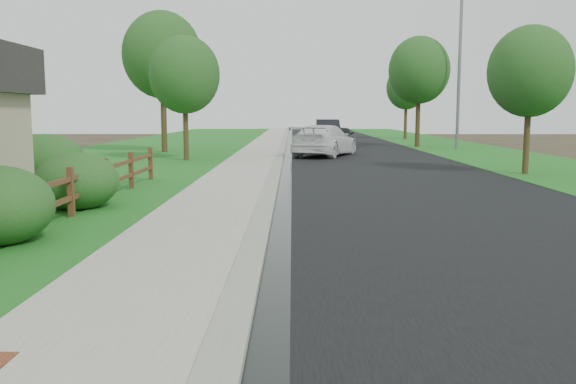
{
  "coord_description": "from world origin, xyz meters",
  "views": [
    {
      "loc": [
        1.02,
        -4.95,
        2.21
      ],
      "look_at": [
        0.95,
        4.96,
        0.92
      ],
      "focal_mm": 38.0,
      "sensor_mm": 36.0,
      "label": 1
    }
  ],
  "objects_px": {
    "ranch_fence": "(48,198)",
    "dark_car_mid": "(341,136)",
    "white_suv": "(324,140)",
    "streetlight": "(457,59)"
  },
  "relations": [
    {
      "from": "ranch_fence",
      "to": "dark_car_mid",
      "type": "relative_size",
      "value": 4.26
    },
    {
      "from": "dark_car_mid",
      "to": "white_suv",
      "type": "bearing_deg",
      "value": 88.53
    },
    {
      "from": "ranch_fence",
      "to": "streetlight",
      "type": "xyz_separation_m",
      "value": [
        14.6,
        26.37,
        4.82
      ]
    },
    {
      "from": "white_suv",
      "to": "streetlight",
      "type": "bearing_deg",
      "value": -121.49
    },
    {
      "from": "ranch_fence",
      "to": "dark_car_mid",
      "type": "height_order",
      "value": "dark_car_mid"
    },
    {
      "from": "ranch_fence",
      "to": "white_suv",
      "type": "xyz_separation_m",
      "value": [
        6.27,
        19.94,
        0.2
      ]
    },
    {
      "from": "ranch_fence",
      "to": "dark_car_mid",
      "type": "bearing_deg",
      "value": 74.77
    },
    {
      "from": "white_suv",
      "to": "dark_car_mid",
      "type": "distance_m",
      "value": 8.99
    },
    {
      "from": "ranch_fence",
      "to": "streetlight",
      "type": "relative_size",
      "value": 1.76
    },
    {
      "from": "ranch_fence",
      "to": "dark_car_mid",
      "type": "xyz_separation_m",
      "value": [
        7.84,
        28.79,
        0.08
      ]
    }
  ]
}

